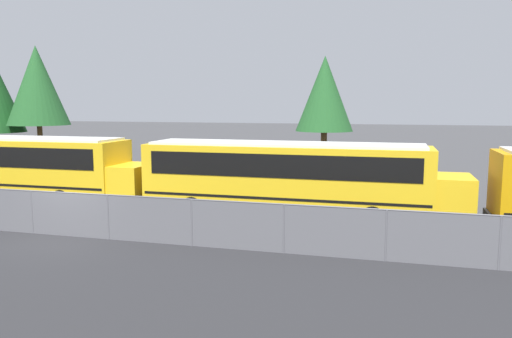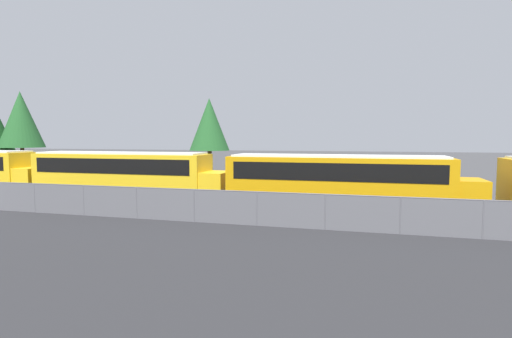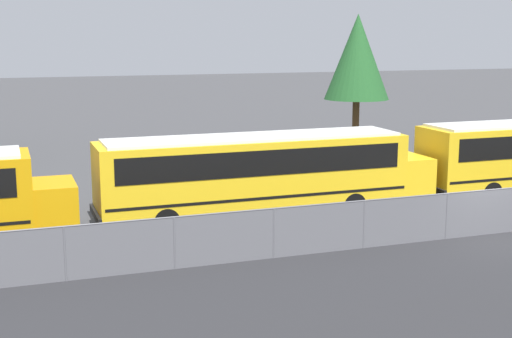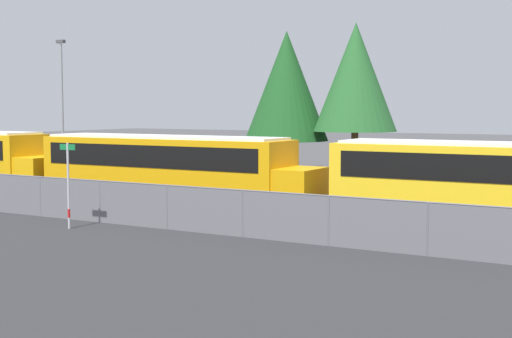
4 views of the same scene
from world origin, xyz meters
The scene contains 4 objects.
school_bus_4 centered at (6.90, 4.76, 1.81)m, with size 12.87×2.48×3.06m.
school_bus_5 centered at (20.22, 4.08, 1.81)m, with size 12.87×2.48×3.06m.
tree_0 centered at (6.08, 21.05, 5.28)m, with size 4.08×4.08×7.95m.
tree_2 centered at (-18.69, 22.16, 6.13)m, with size 5.20×5.20×9.52m.
Camera 2 is at (21.35, -17.11, 3.97)m, focal length 28.00 mm.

